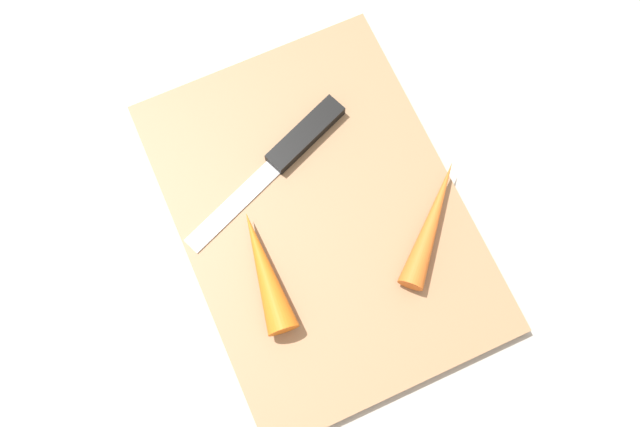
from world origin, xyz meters
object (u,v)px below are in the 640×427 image
object	(u,v)px
knife	(296,144)
carrot_long	(432,222)
cutting_board	(320,215)
carrot_short	(264,270)

from	to	relation	value
knife	carrot_long	xyz separation A→B (m)	(0.13, 0.08, 0.01)
knife	carrot_long	size ratio (longest dim) A/B	1.51
carrot_long	cutting_board	bearing A→B (deg)	103.95
cutting_board	carrot_long	distance (m)	0.11
cutting_board	knife	xyz separation A→B (m)	(-0.07, 0.01, 0.01)
cutting_board	carrot_short	distance (m)	0.08
knife	carrot_short	world-z (taller)	carrot_short
carrot_long	carrot_short	bearing A→B (deg)	127.14
carrot_short	carrot_long	bearing A→B (deg)	-92.21
cutting_board	carrot_short	world-z (taller)	carrot_short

